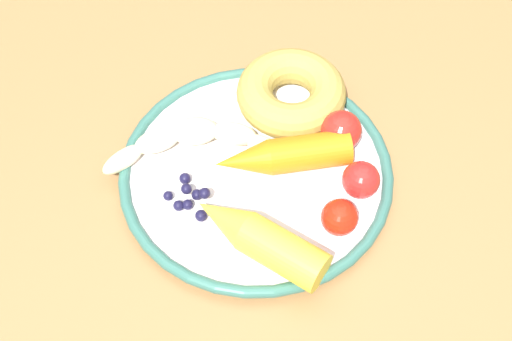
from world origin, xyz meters
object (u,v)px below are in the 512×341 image
Objects in this scene: donut at (291,93)px; carrot_orange at (283,156)px; carrot_yellow at (258,238)px; blueberry_pile at (190,197)px; banana at (196,139)px; tomato_near at (361,179)px; tomato_mid at (341,131)px; plate at (256,172)px; dining_table at (270,258)px; tomato_far at (339,217)px.

carrot_orange is at bearing 75.50° from donut.
carrot_yellow is 0.09m from blueberry_pile.
banana is 0.18m from tomato_near.
tomato_mid is at bearing -131.38° from carrot_yellow.
carrot_orange is at bearing -174.58° from plate.
plate is 0.09m from carrot_yellow.
donut reaches higher than dining_table.
tomato_mid is at bearing -161.10° from carrot_orange.
donut is (-0.06, -0.17, -0.00)m from carrot_yellow.
tomato_far is at bearing 146.34° from dining_table.
donut is (-0.04, -0.12, 0.15)m from dining_table.
blueberry_pile is at bearing 80.94° from banana.
donut reaches higher than tomato_near.
donut is 0.16m from tomato_far.
carrot_yellow is (0.04, 0.09, 0.00)m from carrot_orange.
carrot_yellow is at bearing 84.61° from plate.
tomato_near is at bearing -179.10° from dining_table.
carrot_orange is at bearing -111.35° from carrot_yellow.
plate is at bearing 5.42° from carrot_orange.
tomato_far is (-0.04, 0.08, -0.00)m from carrot_orange.
banana is at bearing 22.85° from donut.
tomato_mid reaches higher than carrot_yellow.
tomato_near is (-0.17, 0.01, 0.01)m from blueberry_pile.
tomato_mid is at bearing -161.55° from blueberry_pile.
tomato_near is (-0.11, -0.05, -0.00)m from carrot_yellow.
plate reaches higher than dining_table.
tomato_near is 0.05m from tomato_far.
carrot_orange is 0.09m from tomato_far.
dining_table is 6.44× the size of carrot_orange.
carrot_yellow is 0.18m from donut.
donut reaches higher than tomato_far.
dining_table is at bearing -33.66° from tomato_far.
dining_table is 4.43× the size of banana.
tomato_far is (-0.14, 0.05, 0.01)m from blueberry_pile.
tomato_far reaches higher than banana.
carrot_yellow and donut have the same top height.
tomato_mid reaches higher than banana.
plate is at bearing -71.10° from dining_table.
donut is at bearing -157.15° from banana.
carrot_orange is at bearing 18.90° from tomato_mid.
carrot_yellow is at bearing 68.65° from carrot_orange.
carrot_yellow reaches higher than carrot_orange.
donut is at bearing -81.77° from tomato_far.
tomato_near is at bearing -153.54° from carrot_yellow.
tomato_mid is at bearing -81.93° from tomato_near.
carrot_yellow reaches higher than tomato_near.
blueberry_pile is (0.07, 0.03, 0.01)m from plate.
plate is 0.11m from tomato_near.
tomato_far is (-0.08, -0.01, -0.00)m from carrot_yellow.
dining_table is 0.20m from donut.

